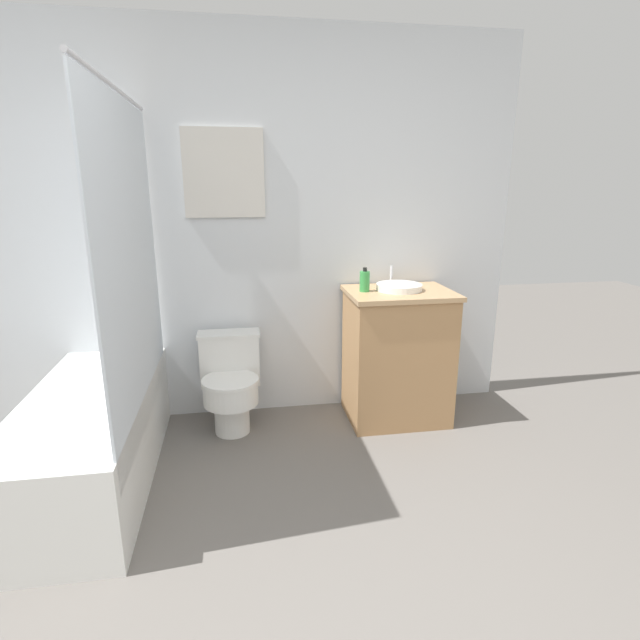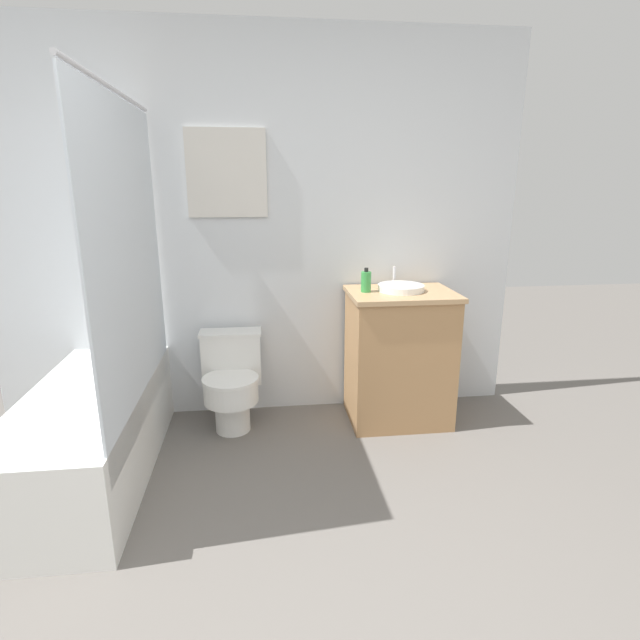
{
  "view_description": "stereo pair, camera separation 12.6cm",
  "coord_description": "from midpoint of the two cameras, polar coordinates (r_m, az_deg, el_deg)",
  "views": [
    {
      "loc": [
        -0.13,
        -1.13,
        1.56
      ],
      "look_at": [
        0.35,
        1.71,
        0.76
      ],
      "focal_mm": 28.0,
      "sensor_mm": 36.0,
      "label": 1
    },
    {
      "loc": [
        -0.0,
        -1.14,
        1.56
      ],
      "look_at": [
        0.35,
        1.71,
        0.76
      ],
      "focal_mm": 28.0,
      "sensor_mm": 36.0,
      "label": 2
    }
  ],
  "objects": [
    {
      "name": "wall_back",
      "position": [
        3.34,
        -5.95,
        10.15
      ],
      "size": [
        3.48,
        0.07,
        2.5
      ],
      "color": "silver",
      "rests_on": "ground_plane"
    },
    {
      "name": "vanity",
      "position": [
        3.36,
        10.11,
        -4.15
      ],
      "size": [
        0.68,
        0.52,
        0.89
      ],
      "color": "#AD7F51",
      "rests_on": "ground_plane"
    },
    {
      "name": "toilet",
      "position": [
        3.29,
        -8.95,
        -6.77
      ],
      "size": [
        0.4,
        0.49,
        0.62
      ],
      "color": "white",
      "rests_on": "ground_plane"
    },
    {
      "name": "sink",
      "position": [
        3.26,
        10.37,
        3.66
      ],
      "size": [
        0.3,
        0.33,
        0.13
      ],
      "color": "white",
      "rests_on": "vanity"
    },
    {
      "name": "shower_area",
      "position": [
        2.97,
        -23.37,
        -11.03
      ],
      "size": [
        0.61,
        1.5,
        1.98
      ],
      "color": "white",
      "rests_on": "ground_plane"
    },
    {
      "name": "soap_bottle",
      "position": [
        3.19,
        6.46,
        4.39
      ],
      "size": [
        0.06,
        0.06,
        0.15
      ],
      "color": "green",
      "rests_on": "vanity"
    }
  ]
}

